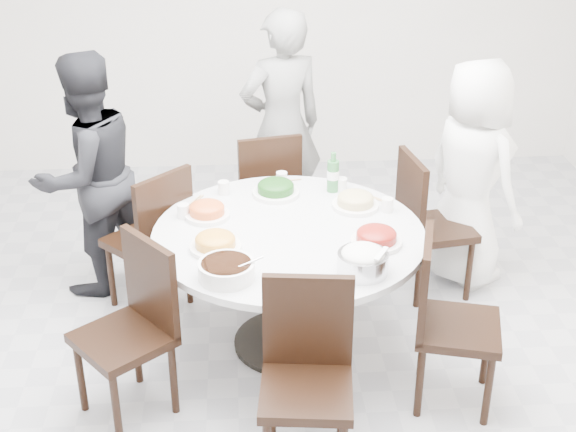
{
  "coord_description": "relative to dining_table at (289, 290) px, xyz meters",
  "views": [
    {
      "loc": [
        0.04,
        -3.56,
        2.82
      ],
      "look_at": [
        0.3,
        0.35,
        0.82
      ],
      "focal_mm": 50.0,
      "sensor_mm": 36.0,
      "label": 1
    }
  ],
  "objects": [
    {
      "name": "rice_bowl",
      "position": [
        0.34,
        -0.46,
        0.43
      ],
      "size": [
        0.25,
        0.25,
        0.11
      ],
      "primitive_type": "cylinder",
      "color": "silver",
      "rests_on": "dining_table"
    },
    {
      "name": "dish_orange",
      "position": [
        -0.45,
        0.2,
        0.41
      ],
      "size": [
        0.25,
        0.25,
        0.07
      ],
      "primitive_type": "cylinder",
      "color": "white",
      "rests_on": "dining_table"
    },
    {
      "name": "chair_n",
      "position": [
        -0.1,
        1.09,
        0.1
      ],
      "size": [
        0.5,
        0.5,
        0.95
      ],
      "primitive_type": "cube",
      "rotation": [
        0.0,
        0.0,
        3.34
      ],
      "color": "black",
      "rests_on": "floor"
    },
    {
      "name": "diner_middle",
      "position": [
        0.05,
        1.39,
        0.46
      ],
      "size": [
        0.7,
        0.57,
        1.67
      ],
      "primitive_type": "imported",
      "rotation": [
        0.0,
        0.0,
        3.47
      ],
      "color": "black",
      "rests_on": "floor"
    },
    {
      "name": "chopsticks",
      "position": [
        -0.0,
        0.62,
        0.38
      ],
      "size": [
        0.24,
        0.04,
        0.01
      ],
      "primitive_type": null,
      "color": "tan",
      "rests_on": "dining_table"
    },
    {
      "name": "floor",
      "position": [
        -0.3,
        -0.3,
        -0.38
      ],
      "size": [
        6.0,
        6.0,
        0.01
      ],
      "primitive_type": "cube",
      "color": "#B3B4B8",
      "rests_on": "ground"
    },
    {
      "name": "chair_s",
      "position": [
        0.01,
        -0.99,
        0.1
      ],
      "size": [
        0.46,
        0.46,
        0.95
      ],
      "primitive_type": "cube",
      "rotation": [
        0.0,
        0.0,
        6.17
      ],
      "color": "black",
      "rests_on": "floor"
    },
    {
      "name": "dish_tofu",
      "position": [
        -0.4,
        -0.17,
        0.41
      ],
      "size": [
        0.27,
        0.27,
        0.07
      ],
      "primitive_type": "cylinder",
      "color": "white",
      "rests_on": "dining_table"
    },
    {
      "name": "diner_right",
      "position": [
        1.21,
        0.7,
        0.37
      ],
      "size": [
        0.78,
        0.87,
        1.49
      ],
      "primitive_type": "imported",
      "rotation": [
        0.0,
        0.0,
        2.11
      ],
      "color": "white",
      "rests_on": "floor"
    },
    {
      "name": "beverage_bottle",
      "position": [
        0.3,
        0.5,
        0.5
      ],
      "size": [
        0.07,
        0.07,
        0.25
      ],
      "primitive_type": "cylinder",
      "color": "#2B6C33",
      "rests_on": "dining_table"
    },
    {
      "name": "wall_back",
      "position": [
        -0.3,
        2.7,
        1.02
      ],
      "size": [
        6.0,
        0.01,
        2.8
      ],
      "primitive_type": "cube",
      "color": "white",
      "rests_on": "ground"
    },
    {
      "name": "dish_redbrown",
      "position": [
        0.45,
        -0.17,
        0.41
      ],
      "size": [
        0.27,
        0.27,
        0.07
      ],
      "primitive_type": "cylinder",
      "color": "white",
      "rests_on": "dining_table"
    },
    {
      "name": "chair_nw",
      "position": [
        -0.84,
        0.49,
        0.1
      ],
      "size": [
        0.59,
        0.59,
        0.95
      ],
      "primitive_type": "cube",
      "rotation": [
        0.0,
        0.0,
        3.92
      ],
      "color": "black",
      "rests_on": "floor"
    },
    {
      "name": "dish_greens",
      "position": [
        -0.04,
        0.47,
        0.41
      ],
      "size": [
        0.28,
        0.28,
        0.07
      ],
      "primitive_type": "cylinder",
      "color": "white",
      "rests_on": "dining_table"
    },
    {
      "name": "tea_cups",
      "position": [
        0.01,
        0.63,
        0.42
      ],
      "size": [
        0.07,
        0.07,
        0.08
      ],
      "primitive_type": "cylinder",
      "color": "white",
      "rests_on": "dining_table"
    },
    {
      "name": "chair_ne",
      "position": [
        0.98,
        0.54,
        0.1
      ],
      "size": [
        0.48,
        0.48,
        0.95
      ],
      "primitive_type": "cube",
      "rotation": [
        0.0,
        0.0,
        1.73
      ],
      "color": "black",
      "rests_on": "floor"
    },
    {
      "name": "soup_bowl",
      "position": [
        -0.34,
        -0.46,
        0.42
      ],
      "size": [
        0.28,
        0.28,
        0.09
      ],
      "primitive_type": "cylinder",
      "color": "white",
      "rests_on": "dining_table"
    },
    {
      "name": "chair_sw",
      "position": [
        -0.87,
        -0.53,
        0.1
      ],
      "size": [
        0.59,
        0.59,
        0.95
      ],
      "primitive_type": "cube",
      "rotation": [
        0.0,
        0.0,
        5.39
      ],
      "color": "black",
      "rests_on": "floor"
    },
    {
      "name": "dish_pale",
      "position": [
        0.41,
        0.27,
        0.41
      ],
      "size": [
        0.27,
        0.27,
        0.07
      ],
      "primitive_type": "cylinder",
      "color": "white",
      "rests_on": "dining_table"
    },
    {
      "name": "chair_se",
      "position": [
        0.83,
        -0.55,
        0.1
      ],
      "size": [
        0.51,
        0.51,
        0.95
      ],
      "primitive_type": "cube",
      "rotation": [
        0.0,
        0.0,
        7.59
      ],
      "color": "black",
      "rests_on": "floor"
    },
    {
      "name": "diner_left",
      "position": [
        -1.2,
        0.76,
        0.41
      ],
      "size": [
        0.96,
        0.96,
        1.57
      ],
      "primitive_type": "imported",
      "rotation": [
        0.0,
        0.0,
        3.91
      ],
      "color": "black",
      "rests_on": "floor"
    },
    {
      "name": "dining_table",
      "position": [
        0.0,
        0.0,
        0.0
      ],
      "size": [
        1.5,
        1.5,
        0.75
      ],
      "primitive_type": "cylinder",
      "color": "silver",
      "rests_on": "floor"
    }
  ]
}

